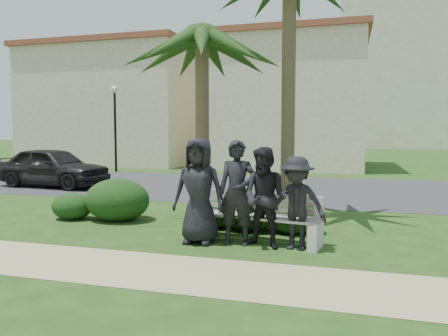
{
  "coord_description": "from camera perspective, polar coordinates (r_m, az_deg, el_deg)",
  "views": [
    {
      "loc": [
        2.26,
        -7.54,
        2.04
      ],
      "look_at": [
        -0.19,
        1.0,
        1.29
      ],
      "focal_mm": 35.0,
      "sensor_mm": 36.0,
      "label": 1
    }
  ],
  "objects": [
    {
      "name": "ground",
      "position": [
        8.13,
        -0.68,
        -9.7
      ],
      "size": [
        160.0,
        160.0,
        0.0
      ],
      "primitive_type": "plane",
      "color": "#1D4112",
      "rests_on": "ground"
    },
    {
      "name": "man_d",
      "position": [
        7.62,
        9.46,
        -4.56
      ],
      "size": [
        1.12,
        0.75,
        1.61
      ],
      "primitive_type": "imported",
      "rotation": [
        0.0,
        0.0,
        -0.15
      ],
      "color": "black",
      "rests_on": "ground"
    },
    {
      "name": "hedge_c",
      "position": [
        9.35,
        -1.31,
        -5.61
      ],
      "size": [
        1.06,
        0.88,
        0.69
      ],
      "primitive_type": "ellipsoid",
      "color": "black",
      "rests_on": "ground"
    },
    {
      "name": "car_a",
      "position": [
        17.2,
        -21.46,
        0.12
      ],
      "size": [
        4.43,
        2.11,
        1.46
      ],
      "primitive_type": "imported",
      "rotation": [
        0.0,
        0.0,
        1.48
      ],
      "color": "black",
      "rests_on": "ground"
    },
    {
      "name": "hedge_e",
      "position": [
        8.95,
        9.06,
        -5.98
      ],
      "size": [
        1.14,
        0.94,
        0.74
      ],
      "primitive_type": "ellipsoid",
      "color": "black",
      "rests_on": "ground"
    },
    {
      "name": "stucco_bldg_right",
      "position": [
        25.8,
        8.8,
        8.38
      ],
      "size": [
        8.4,
        8.4,
        7.3
      ],
      "color": "beige",
      "rests_on": "ground"
    },
    {
      "name": "hedge_b",
      "position": [
        10.34,
        -13.77,
        -3.91
      ],
      "size": [
        1.52,
        1.25,
        0.99
      ],
      "primitive_type": "ellipsoid",
      "color": "black",
      "rests_on": "ground"
    },
    {
      "name": "hedge_a",
      "position": [
        10.78,
        -19.23,
        -4.65
      ],
      "size": [
        0.97,
        0.8,
        0.63
      ],
      "primitive_type": "ellipsoid",
      "color": "black",
      "rests_on": "ground"
    },
    {
      "name": "man_c",
      "position": [
        7.64,
        5.43,
        -3.89
      ],
      "size": [
        1.01,
        0.88,
        1.77
      ],
      "primitive_type": "imported",
      "rotation": [
        0.0,
        0.0,
        -0.28
      ],
      "color": "black",
      "rests_on": "ground"
    },
    {
      "name": "asphalt_street",
      "position": [
        15.83,
        7.66,
        -2.62
      ],
      "size": [
        160.0,
        8.0,
        0.01
      ],
      "primitive_type": "cube",
      "color": "#2D2D30",
      "rests_on": "ground"
    },
    {
      "name": "street_lamp",
      "position": [
        22.57,
        -14.06,
        6.97
      ],
      "size": [
        0.36,
        0.36,
        4.29
      ],
      "color": "black",
      "rests_on": "ground"
    },
    {
      "name": "man_a",
      "position": [
        7.93,
        -3.3,
        -2.98
      ],
      "size": [
        0.94,
        0.61,
        1.92
      ],
      "primitive_type": "imported",
      "rotation": [
        0.0,
        0.0,
        -0.0
      ],
      "color": "black",
      "rests_on": "ground"
    },
    {
      "name": "stucco_bldg_left",
      "position": [
        29.29,
        -13.29,
        7.87
      ],
      "size": [
        10.4,
        8.4,
        7.3
      ],
      "color": "beige",
      "rests_on": "ground"
    },
    {
      "name": "footpath",
      "position": [
        6.49,
        -5.37,
        -13.49
      ],
      "size": [
        30.0,
        1.6,
        0.01
      ],
      "primitive_type": "cube",
      "color": "tan",
      "rests_on": "ground"
    },
    {
      "name": "man_b",
      "position": [
        7.82,
        1.74,
        -3.22
      ],
      "size": [
        0.73,
        0.51,
        1.89
      ],
      "primitive_type": "imported",
      "rotation": [
        0.0,
        0.0,
        0.09
      ],
      "color": "black",
      "rests_on": "ground"
    },
    {
      "name": "palm_left",
      "position": [
        10.49,
        -2.91,
        16.6
      ],
      "size": [
        3.0,
        3.0,
        5.14
      ],
      "color": "brown",
      "rests_on": "ground"
    },
    {
      "name": "park_bench",
      "position": [
        8.14,
        3.87,
        -6.86
      ],
      "size": [
        2.56,
        0.94,
        0.87
      ],
      "rotation": [
        0.0,
        0.0,
        -0.15
      ],
      "color": "gray",
      "rests_on": "ground"
    },
    {
      "name": "hotel_tower",
      "position": [
        64.64,
        27.1,
        14.43
      ],
      "size": [
        26.0,
        18.0,
        37.3
      ],
      "color": "beige",
      "rests_on": "ground"
    },
    {
      "name": "hedge_d",
      "position": [
        9.12,
        3.26,
        -5.27
      ],
      "size": [
        1.36,
        1.12,
        0.88
      ],
      "primitive_type": "ellipsoid",
      "color": "black",
      "rests_on": "ground"
    }
  ]
}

